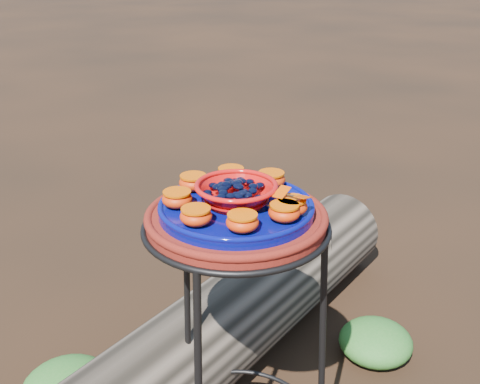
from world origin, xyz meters
TOP-DOWN VIEW (x-y plane):
  - plant_stand at (0.00, 0.00)m, footprint 0.44×0.44m
  - terracotta_saucer at (0.00, 0.00)m, footprint 0.38×0.38m
  - cobalt_plate at (0.00, 0.00)m, footprint 0.33×0.33m
  - red_bowl at (0.00, 0.00)m, footprint 0.16×0.16m
  - glass_gems at (0.00, 0.00)m, footprint 0.13×0.13m
  - orange_half_0 at (0.06, -0.11)m, footprint 0.06×0.06m
  - orange_half_1 at (0.12, 0.03)m, footprint 0.06×0.06m
  - orange_half_2 at (0.07, 0.10)m, footprint 0.06×0.06m
  - orange_half_3 at (-0.03, 0.12)m, footprint 0.06×0.06m
  - orange_half_4 at (-0.10, 0.07)m, footprint 0.06×0.06m
  - orange_half_5 at (-0.12, -0.03)m, footprint 0.06×0.06m
  - orange_half_6 at (-0.07, -0.10)m, footprint 0.06×0.06m
  - orange_half_7 at (0.03, -0.12)m, footprint 0.06×0.06m
  - butterfly at (0.06, -0.11)m, footprint 0.10×0.08m
  - driftwood_log at (0.27, 0.36)m, footprint 1.64×0.84m
  - foliage_right at (0.63, 0.08)m, footprint 0.24×0.24m

SIDE VIEW (x-z plane):
  - foliage_right at x=0.63m, z-range 0.00..0.12m
  - driftwood_log at x=0.27m, z-range 0.00..0.30m
  - plant_stand at x=0.00m, z-range 0.00..0.70m
  - terracotta_saucer at x=0.00m, z-range 0.70..0.73m
  - cobalt_plate at x=0.00m, z-range 0.73..0.75m
  - orange_half_0 at x=0.06m, z-range 0.75..0.79m
  - orange_half_1 at x=0.12m, z-range 0.75..0.79m
  - orange_half_2 at x=0.07m, z-range 0.75..0.79m
  - orange_half_3 at x=-0.03m, z-range 0.75..0.79m
  - orange_half_4 at x=-0.10m, z-range 0.75..0.79m
  - orange_half_5 at x=-0.12m, z-range 0.75..0.79m
  - orange_half_6 at x=-0.07m, z-range 0.75..0.79m
  - orange_half_7 at x=0.03m, z-range 0.75..0.79m
  - red_bowl at x=0.00m, z-range 0.75..0.80m
  - butterfly at x=0.06m, z-range 0.79..0.80m
  - glass_gems at x=0.00m, z-range 0.80..0.82m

